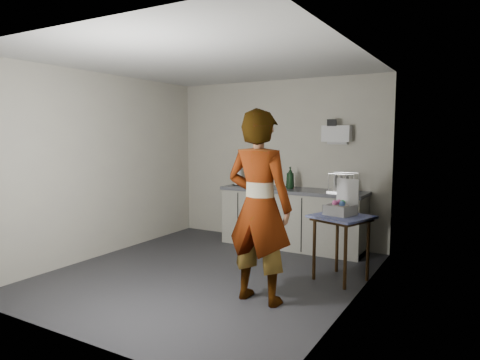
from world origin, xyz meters
The scene contains 15 objects.
ground centered at (0.00, 0.00, 0.00)m, with size 4.00×4.00×0.00m, color #242428.
wall_back centered at (0.00, 1.99, 1.30)m, with size 3.60×0.02×2.60m, color beige.
wall_right centered at (1.79, 0.00, 1.30)m, with size 0.02×4.00×2.60m, color beige.
wall_left centered at (-1.79, 0.00, 1.30)m, with size 0.02×4.00×2.60m, color beige.
ceiling centered at (0.00, 0.00, 2.60)m, with size 3.60×4.00×0.01m, color silver.
kitchen_counter centered at (0.40, 1.70, 0.43)m, with size 2.24×0.62×0.91m.
wall_shelf centered at (1.00, 1.92, 1.75)m, with size 0.42×0.18×0.37m.
side_table centered at (1.50, 0.60, 0.68)m, with size 0.77×0.77×0.78m.
standing_man centered at (0.95, -0.46, 1.00)m, with size 0.73×0.48×1.99m, color #B2A593.
soap_bottle centered at (0.36, 1.70, 1.08)m, with size 0.13×0.13×0.34m, color black.
soda_can centered at (0.36, 1.75, 0.98)m, with size 0.07×0.07×0.14m, color red.
dark_bottle centered at (0.05, 1.68, 1.03)m, with size 0.07×0.07×0.25m, color black.
paper_towel centered at (-0.55, 1.67, 1.06)m, with size 0.17×0.17×0.31m.
dish_rack centered at (1.17, 1.72, 0.97)m, with size 0.40×0.30×0.28m.
bakery_box centered at (1.47, 0.65, 0.88)m, with size 0.37×0.38×0.42m.
Camera 1 is at (2.95, -4.31, 1.74)m, focal length 32.00 mm.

